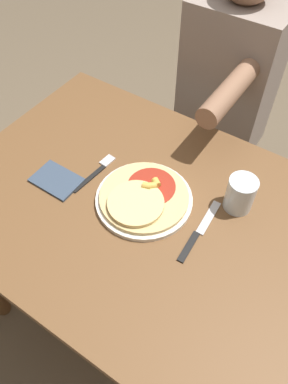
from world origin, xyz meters
The scene contains 9 objects.
ground_plane centered at (0.00, 0.00, 0.00)m, with size 8.00×8.00×0.00m, color brown.
dining_table centered at (0.00, 0.00, 0.63)m, with size 1.10×0.80×0.75m.
plate centered at (0.01, 0.02, 0.76)m, with size 0.27×0.27×0.01m.
pizza centered at (0.01, 0.01, 0.77)m, with size 0.25×0.25×0.04m.
fork centered at (-0.17, 0.03, 0.75)m, with size 0.03×0.18×0.00m.
knife centered at (0.19, 0.01, 0.75)m, with size 0.03×0.22×0.00m.
drinking_glass centered at (0.23, 0.15, 0.80)m, with size 0.08×0.08×0.10m.
napkin centered at (-0.25, -0.07, 0.75)m, with size 0.14×0.10×0.01m.
person_diner centered at (-0.04, 0.66, 0.69)m, with size 0.33×0.52×1.21m.
Camera 1 is at (0.36, -0.52, 1.59)m, focal length 35.00 mm.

